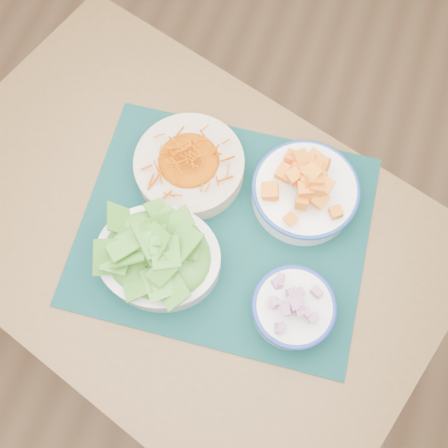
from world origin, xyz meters
name	(u,v)px	position (x,y,z in m)	size (l,w,h in m)	color
ground	(261,303)	(0.00, 0.00, 0.00)	(4.00, 4.00, 0.00)	#946B47
table	(183,243)	(-0.21, -0.06, 0.64)	(1.24, 1.00, 0.75)	brown
placemat	(224,229)	(-0.12, -0.03, 0.75)	(0.57, 0.47, 0.00)	black
carrot_bowl	(189,164)	(-0.23, 0.07, 0.79)	(0.30, 0.30, 0.08)	beige
squash_bowl	(306,189)	(0.01, 0.09, 0.80)	(0.28, 0.28, 0.10)	white
lettuce_bowl	(158,254)	(-0.22, -0.14, 0.81)	(0.26, 0.23, 0.11)	silver
onion_bowl	(294,307)	(0.05, -0.14, 0.79)	(0.19, 0.19, 0.08)	white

